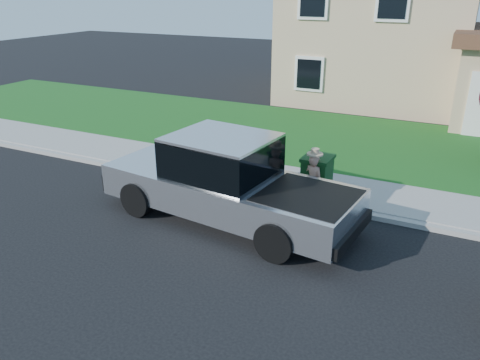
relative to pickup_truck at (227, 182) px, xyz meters
The scene contains 8 objects.
ground 1.74m from the pickup_truck, 68.74° to the right, with size 80.00×80.00×0.00m, color black.
curb 2.35m from the pickup_truck, 45.23° to the left, with size 40.00×0.20×0.12m, color gray.
sidewalk 3.18m from the pickup_truck, 59.93° to the left, with size 40.00×2.00×0.15m, color gray.
lawn 7.36m from the pickup_truck, 77.92° to the left, with size 40.00×7.00×0.10m, color #144818.
house 15.30m from the pickup_truck, 83.01° to the left, with size 14.00×11.30×6.85m.
pickup_truck is the anchor object (origin of this frame).
woman 2.15m from the pickup_truck, 39.26° to the left, with size 0.62×0.52×1.60m.
trash_bin 2.40m from the pickup_truck, 46.88° to the left, with size 0.71×0.81×1.13m.
Camera 1 is at (4.09, -7.46, 5.12)m, focal length 35.00 mm.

